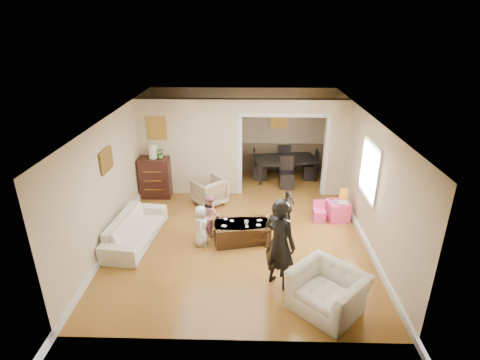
{
  "coord_description": "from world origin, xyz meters",
  "views": [
    {
      "loc": [
        0.21,
        -7.8,
        4.45
      ],
      "look_at": [
        0.0,
        0.2,
        1.05
      ],
      "focal_mm": 28.38,
      "sensor_mm": 36.0,
      "label": 1
    }
  ],
  "objects_px": {
    "cyan_cup": "(335,201)",
    "sofa": "(135,229)",
    "armchair_front": "(327,291)",
    "coffee_table": "(242,232)",
    "child_kneel_a": "(201,226)",
    "dining_table": "(285,169)",
    "dresser": "(155,177)",
    "play_table": "(338,211)",
    "child_toddler": "(288,208)",
    "table_lamp": "(153,151)",
    "armchair_back": "(209,191)",
    "child_kneel_b": "(210,215)",
    "adult_person": "(280,243)",
    "coffee_cup": "(246,223)"
  },
  "relations": [
    {
      "from": "dresser",
      "to": "play_table",
      "type": "bearing_deg",
      "value": -14.17
    },
    {
      "from": "play_table",
      "to": "child_kneel_b",
      "type": "relative_size",
      "value": 0.5
    },
    {
      "from": "armchair_back",
      "to": "child_toddler",
      "type": "bearing_deg",
      "value": 110.25
    },
    {
      "from": "armchair_back",
      "to": "table_lamp",
      "type": "bearing_deg",
      "value": -56.51
    },
    {
      "from": "dresser",
      "to": "child_toddler",
      "type": "bearing_deg",
      "value": -23.19
    },
    {
      "from": "child_kneel_b",
      "to": "coffee_table",
      "type": "bearing_deg",
      "value": -146.28
    },
    {
      "from": "coffee_cup",
      "to": "play_table",
      "type": "bearing_deg",
      "value": 26.67
    },
    {
      "from": "dresser",
      "to": "child_kneel_b",
      "type": "bearing_deg",
      "value": -48.92
    },
    {
      "from": "dresser",
      "to": "child_kneel_a",
      "type": "distance_m",
      "value": 2.81
    },
    {
      "from": "play_table",
      "to": "child_kneel_a",
      "type": "distance_m",
      "value": 3.35
    },
    {
      "from": "armchair_back",
      "to": "dresser",
      "type": "height_order",
      "value": "dresser"
    },
    {
      "from": "armchair_front",
      "to": "play_table",
      "type": "bearing_deg",
      "value": 119.07
    },
    {
      "from": "table_lamp",
      "to": "play_table",
      "type": "distance_m",
      "value": 4.9
    },
    {
      "from": "coffee_cup",
      "to": "child_kneel_b",
      "type": "bearing_deg",
      "value": 156.37
    },
    {
      "from": "cyan_cup",
      "to": "sofa",
      "type": "bearing_deg",
      "value": -166.85
    },
    {
      "from": "play_table",
      "to": "child_kneel_a",
      "type": "bearing_deg",
      "value": -159.11
    },
    {
      "from": "table_lamp",
      "to": "dining_table",
      "type": "distance_m",
      "value": 3.95
    },
    {
      "from": "armchair_front",
      "to": "cyan_cup",
      "type": "bearing_deg",
      "value": 120.6
    },
    {
      "from": "dining_table",
      "to": "armchair_front",
      "type": "bearing_deg",
      "value": -97.07
    },
    {
      "from": "armchair_front",
      "to": "coffee_table",
      "type": "bearing_deg",
      "value": 169.24
    },
    {
      "from": "sofa",
      "to": "adult_person",
      "type": "distance_m",
      "value": 3.34
    },
    {
      "from": "sofa",
      "to": "table_lamp",
      "type": "relative_size",
      "value": 5.57
    },
    {
      "from": "coffee_table",
      "to": "cyan_cup",
      "type": "xyz_separation_m",
      "value": [
        2.18,
        0.99,
        0.28
      ]
    },
    {
      "from": "armchair_front",
      "to": "child_toddler",
      "type": "distance_m",
      "value": 2.83
    },
    {
      "from": "child_kneel_a",
      "to": "cyan_cup",
      "type": "bearing_deg",
      "value": -72.39
    },
    {
      "from": "dining_table",
      "to": "child_toddler",
      "type": "bearing_deg",
      "value": -102.87
    },
    {
      "from": "adult_person",
      "to": "child_kneel_a",
      "type": "relative_size",
      "value": 1.9
    },
    {
      "from": "adult_person",
      "to": "child_kneel_a",
      "type": "xyz_separation_m",
      "value": [
        -1.54,
        1.28,
        -0.41
      ]
    },
    {
      "from": "armchair_back",
      "to": "child_kneel_a",
      "type": "height_order",
      "value": "child_kneel_a"
    },
    {
      "from": "dresser",
      "to": "play_table",
      "type": "height_order",
      "value": "dresser"
    },
    {
      "from": "armchair_back",
      "to": "armchair_front",
      "type": "relative_size",
      "value": 0.69
    },
    {
      "from": "play_table",
      "to": "child_toddler",
      "type": "xyz_separation_m",
      "value": [
        -1.23,
        -0.29,
        0.21
      ]
    },
    {
      "from": "child_toddler",
      "to": "armchair_back",
      "type": "bearing_deg",
      "value": -81.72
    },
    {
      "from": "child_kneel_a",
      "to": "dining_table",
      "type": "bearing_deg",
      "value": -32.24
    },
    {
      "from": "sofa",
      "to": "adult_person",
      "type": "height_order",
      "value": "adult_person"
    },
    {
      "from": "dresser",
      "to": "coffee_cup",
      "type": "xyz_separation_m",
      "value": [
        2.47,
        -2.27,
        -0.07
      ]
    },
    {
      "from": "play_table",
      "to": "adult_person",
      "type": "xyz_separation_m",
      "value": [
        -1.58,
        -2.47,
        0.63
      ]
    },
    {
      "from": "dining_table",
      "to": "child_kneel_a",
      "type": "distance_m",
      "value": 4.25
    },
    {
      "from": "dresser",
      "to": "sofa",
      "type": "bearing_deg",
      "value": -88.1
    },
    {
      "from": "table_lamp",
      "to": "play_table",
      "type": "bearing_deg",
      "value": -14.17
    },
    {
      "from": "armchair_back",
      "to": "child_toddler",
      "type": "height_order",
      "value": "child_toddler"
    },
    {
      "from": "table_lamp",
      "to": "coffee_cup",
      "type": "bearing_deg",
      "value": -42.53
    },
    {
      "from": "play_table",
      "to": "cyan_cup",
      "type": "height_order",
      "value": "cyan_cup"
    },
    {
      "from": "armchair_back",
      "to": "child_toddler",
      "type": "distance_m",
      "value": 2.21
    },
    {
      "from": "armchair_back",
      "to": "cyan_cup",
      "type": "distance_m",
      "value": 3.17
    },
    {
      "from": "sofa",
      "to": "child_kneel_a",
      "type": "relative_size",
      "value": 2.22
    },
    {
      "from": "sofa",
      "to": "dining_table",
      "type": "distance_m",
      "value": 5.03
    },
    {
      "from": "child_toddler",
      "to": "sofa",
      "type": "bearing_deg",
      "value": -39.6
    },
    {
      "from": "coffee_table",
      "to": "armchair_back",
      "type": "bearing_deg",
      "value": 116.07
    },
    {
      "from": "child_kneel_b",
      "to": "cyan_cup",
      "type": "bearing_deg",
      "value": -109.53
    }
  ]
}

